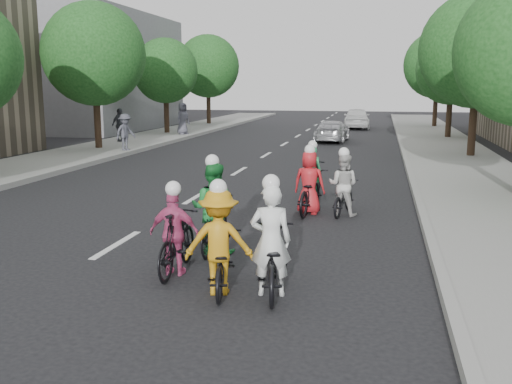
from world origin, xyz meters
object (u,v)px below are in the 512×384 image
(spectator_1, at_px, (120,125))
(cyclist_1, at_px, (214,216))
(cyclist_2, at_px, (309,189))
(cyclist_4, at_px, (312,177))
(cyclist_6, at_px, (272,255))
(follow_car_lead, at_px, (332,131))
(spectator_0, at_px, (125,132))
(follow_car_trail, at_px, (357,118))
(cyclist_0, at_px, (220,251))
(cyclist_3, at_px, (176,239))
(cyclist_5, at_px, (343,191))
(spectator_2, at_px, (183,118))

(spectator_1, bearing_deg, cyclist_1, -129.65)
(cyclist_1, xyz_separation_m, cyclist_2, (1.34, 3.70, -0.10))
(cyclist_4, height_order, cyclist_6, cyclist_6)
(follow_car_lead, relative_size, spectator_0, 2.42)
(follow_car_trail, height_order, spectator_1, spectator_1)
(cyclist_2, relative_size, follow_car_lead, 0.50)
(follow_car_trail, xyz_separation_m, spectator_0, (-9.68, -17.63, 0.23))
(cyclist_2, bearing_deg, spectator_1, -44.40)
(cyclist_0, relative_size, cyclist_4, 0.99)
(cyclist_3, bearing_deg, cyclist_4, -102.41)
(cyclist_0, bearing_deg, follow_car_trail, -102.17)
(cyclist_5, relative_size, spectator_1, 0.94)
(cyclist_2, height_order, cyclist_5, cyclist_2)
(follow_car_lead, distance_m, spectator_2, 9.26)
(cyclist_6, bearing_deg, cyclist_4, -97.53)
(cyclist_1, height_order, spectator_2, spectator_2)
(cyclist_0, xyz_separation_m, spectator_1, (-11.24, 20.08, 0.38))
(cyclist_1, bearing_deg, cyclist_3, 77.66)
(spectator_0, bearing_deg, cyclist_4, -107.43)
(follow_car_lead, xyz_separation_m, spectator_0, (-8.79, -7.61, 0.40))
(cyclist_3, xyz_separation_m, cyclist_6, (1.72, -0.56, -0.01))
(cyclist_1, bearing_deg, cyclist_5, -121.79)
(cyclist_4, bearing_deg, spectator_0, -31.64)
(cyclist_4, xyz_separation_m, follow_car_trail, (0.08, 26.12, 0.18))
(cyclist_5, bearing_deg, follow_car_lead, -73.30)
(cyclist_0, relative_size, spectator_2, 0.92)
(cyclist_2, height_order, cyclist_4, cyclist_2)
(cyclist_4, xyz_separation_m, spectator_2, (-9.98, 17.32, 0.52))
(cyclist_1, relative_size, spectator_2, 0.98)
(cyclist_2, distance_m, cyclist_4, 2.07)
(cyclist_2, xyz_separation_m, cyclist_4, (-0.17, 2.06, -0.02))
(spectator_2, bearing_deg, cyclist_6, -133.77)
(cyclist_1, xyz_separation_m, cyclist_3, (-0.26, -1.34, -0.10))
(cyclist_1, bearing_deg, follow_car_trail, -93.70)
(cyclist_6, xyz_separation_m, spectator_2, (-10.28, 24.98, 0.51))
(cyclist_1, relative_size, cyclist_2, 0.93)
(cyclist_1, distance_m, spectator_2, 24.72)
(cyclist_1, height_order, cyclist_5, cyclist_1)
(cyclist_0, xyz_separation_m, follow_car_lead, (-0.34, 23.89, -0.06))
(spectator_2, bearing_deg, cyclist_2, -128.49)
(cyclist_1, distance_m, cyclist_6, 2.40)
(cyclist_4, xyz_separation_m, cyclist_5, (0.99, -2.08, 0.00))
(follow_car_lead, distance_m, follow_car_trail, 10.06)
(cyclist_6, height_order, spectator_0, cyclist_6)
(spectator_0, distance_m, spectator_1, 4.35)
(cyclist_6, bearing_deg, cyclist_3, -27.71)
(cyclist_1, distance_m, cyclist_2, 3.94)
(cyclist_1, distance_m, cyclist_4, 5.88)
(follow_car_lead, relative_size, spectator_1, 2.30)
(follow_car_trail, distance_m, spectator_1, 18.17)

